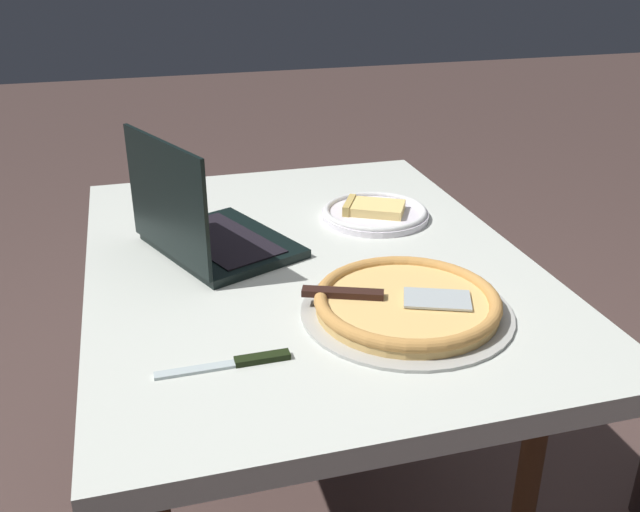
{
  "coord_description": "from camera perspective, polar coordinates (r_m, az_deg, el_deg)",
  "views": [
    {
      "loc": [
        -1.25,
        0.32,
        1.34
      ],
      "look_at": [
        -0.05,
        -0.01,
        0.76
      ],
      "focal_mm": 39.63,
      "sensor_mm": 36.0,
      "label": 1
    }
  ],
  "objects": [
    {
      "name": "dining_table",
      "position": [
        1.45,
        -0.96,
        -2.57
      ],
      "size": [
        1.14,
        0.86,
        0.73
      ],
      "color": "silver",
      "rests_on": "ground_plane"
    },
    {
      "name": "laptop",
      "position": [
        1.44,
        -9.34,
        2.17
      ],
      "size": [
        0.37,
        0.34,
        0.25
      ],
      "color": "black",
      "rests_on": "dining_table"
    },
    {
      "name": "pizza_plate",
      "position": [
        1.62,
        4.44,
        3.54
      ],
      "size": [
        0.24,
        0.24,
        0.04
      ],
      "color": "silver",
      "rests_on": "dining_table"
    },
    {
      "name": "pizza_tray",
      "position": [
        1.22,
        7.01,
        -3.82
      ],
      "size": [
        0.37,
        0.37,
        0.04
      ],
      "color": "#AAAAA4",
      "rests_on": "dining_table"
    },
    {
      "name": "table_knife",
      "position": [
        1.09,
        -6.68,
        -8.54
      ],
      "size": [
        0.02,
        0.21,
        0.01
      ],
      "color": "#B1C0C1",
      "rests_on": "dining_table"
    }
  ]
}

